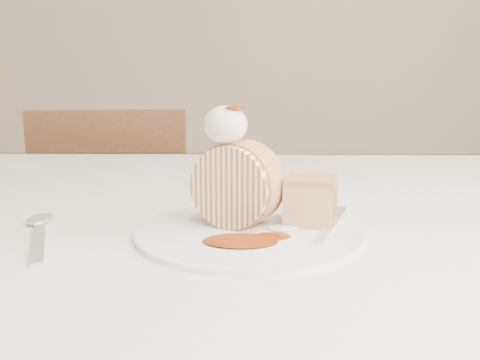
{
  "coord_description": "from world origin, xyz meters",
  "views": [
    {
      "loc": [
        0.02,
        -0.51,
        0.93
      ],
      "look_at": [
        0.01,
        0.07,
        0.81
      ],
      "focal_mm": 40.0,
      "sensor_mm": 36.0,
      "label": 1
    }
  ],
  "objects": [
    {
      "name": "caramel_drizzle",
      "position": [
        0.0,
        0.07,
        0.89
      ],
      "size": [
        0.02,
        0.02,
        0.01
      ],
      "primitive_type": "ellipsoid",
      "color": "maroon",
      "rests_on": "whipped_cream"
    },
    {
      "name": "spoon",
      "position": [
        -0.2,
        0.02,
        0.75
      ],
      "size": [
        0.08,
        0.17,
        0.0
      ],
      "primitive_type": "cube",
      "rotation": [
        0.0,
        0.0,
        0.35
      ],
      "color": "silver",
      "rests_on": "table"
    },
    {
      "name": "table",
      "position": [
        0.0,
        0.2,
        0.66
      ],
      "size": [
        1.4,
        0.9,
        0.75
      ],
      "color": "silver",
      "rests_on": "ground"
    },
    {
      "name": "plate",
      "position": [
        0.02,
        0.06,
        0.75
      ],
      "size": [
        0.3,
        0.3,
        0.01
      ],
      "primitive_type": "cylinder",
      "rotation": [
        0.0,
        0.0,
        -0.25
      ],
      "color": "white",
      "rests_on": "table"
    },
    {
      "name": "roulade_slice",
      "position": [
        0.0,
        0.08,
        0.8
      ],
      "size": [
        0.11,
        0.09,
        0.09
      ],
      "primitive_type": "cylinder",
      "rotation": [
        1.57,
        0.0,
        -0.45
      ],
      "color": "beige",
      "rests_on": "plate"
    },
    {
      "name": "whipped_cream",
      "position": [
        -0.01,
        0.07,
        0.87
      ],
      "size": [
        0.05,
        0.05,
        0.04
      ],
      "primitive_type": "ellipsoid",
      "color": "silver",
      "rests_on": "roulade_slice"
    },
    {
      "name": "chair_far",
      "position": [
        -0.34,
        0.91,
        0.48
      ],
      "size": [
        0.41,
        0.41,
        0.83
      ],
      "rotation": [
        0.0,
        0.0,
        3.19
      ],
      "color": "brown",
      "rests_on": "ground"
    },
    {
      "name": "cake_chunk",
      "position": [
        0.09,
        0.08,
        0.78
      ],
      "size": [
        0.07,
        0.06,
        0.05
      ],
      "primitive_type": "cube",
      "rotation": [
        0.0,
        0.0,
        -0.25
      ],
      "color": "tan",
      "rests_on": "plate"
    },
    {
      "name": "caramel_pool",
      "position": [
        0.01,
        0.01,
        0.76
      ],
      "size": [
        0.09,
        0.07,
        0.0
      ],
      "primitive_type": null,
      "rotation": [
        0.0,
        0.0,
        -0.25
      ],
      "color": "maroon",
      "rests_on": "plate"
    },
    {
      "name": "fork",
      "position": [
        0.11,
        0.05,
        0.76
      ],
      "size": [
        0.07,
        0.15,
        0.0
      ],
      "primitive_type": "cube",
      "rotation": [
        0.0,
        0.0,
        -0.34
      ],
      "color": "silver",
      "rests_on": "plate"
    }
  ]
}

